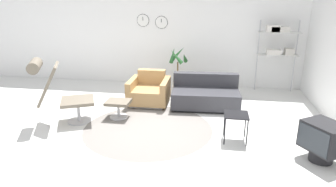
{
  "coord_description": "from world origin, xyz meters",
  "views": [
    {
      "loc": [
        1.14,
        -4.98,
        2.28
      ],
      "look_at": [
        0.31,
        0.21,
        0.55
      ],
      "focal_mm": 32.0,
      "sensor_mm": 36.0,
      "label": 1
    }
  ],
  "objects": [
    {
      "name": "shelf_unit",
      "position": [
        2.58,
        2.4,
        1.26
      ],
      "size": [
        0.94,
        0.28,
        1.73
      ],
      "color": "#BCBCC1",
      "rests_on": "ground_plane"
    },
    {
      "name": "round_rug",
      "position": [
        0.01,
        -0.19,
        0.0
      ],
      "size": [
        2.31,
        2.31,
        0.01
      ],
      "color": "slate",
      "rests_on": "ground_plane"
    },
    {
      "name": "couch_low",
      "position": [
        0.97,
        1.11,
        0.25
      ],
      "size": [
        1.44,
        0.91,
        0.67
      ],
      "rotation": [
        0.0,
        0.0,
        3.19
      ],
      "color": "black",
      "rests_on": "ground_plane"
    },
    {
      "name": "ottoman",
      "position": [
        -0.67,
        0.23,
        0.25
      ],
      "size": [
        0.46,
        0.39,
        0.34
      ],
      "color": "#BCBCC1",
      "rests_on": "ground_plane"
    },
    {
      "name": "lounge_chair",
      "position": [
        -1.67,
        -0.22,
        0.72
      ],
      "size": [
        1.18,
        0.93,
        1.22
      ],
      "rotation": [
        0.0,
        0.0,
        -1.15
      ],
      "color": "#BCBCC1",
      "rests_on": "ground_plane"
    },
    {
      "name": "crt_television",
      "position": [
        2.72,
        -0.87,
        0.33
      ],
      "size": [
        0.67,
        0.7,
        0.59
      ],
      "rotation": [
        0.0,
        0.0,
        2.16
      ],
      "color": "black",
      "rests_on": "ground_plane"
    },
    {
      "name": "potted_plant",
      "position": [
        0.24,
        2.12,
        0.48
      ],
      "size": [
        0.44,
        0.43,
        1.1
      ],
      "color": "silver",
      "rests_on": "ground_plane"
    },
    {
      "name": "armchair_red",
      "position": [
        -0.25,
        1.13,
        0.26
      ],
      "size": [
        0.86,
        0.84,
        0.69
      ],
      "rotation": [
        0.0,
        0.0,
        3.16
      ],
      "color": "silver",
      "rests_on": "ground_plane"
    },
    {
      "name": "ground_plane",
      "position": [
        0.0,
        0.0,
        0.0
      ],
      "size": [
        12.0,
        12.0,
        0.0
      ],
      "primitive_type": "plane",
      "color": "silver"
    },
    {
      "name": "wall_back",
      "position": [
        -0.0,
        2.74,
        1.4
      ],
      "size": [
        12.0,
        0.09,
        2.8
      ],
      "color": "white",
      "rests_on": "ground_plane"
    },
    {
      "name": "side_table",
      "position": [
        1.52,
        -0.41,
        0.41
      ],
      "size": [
        0.39,
        0.39,
        0.46
      ],
      "color": "black",
      "rests_on": "ground_plane"
    }
  ]
}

